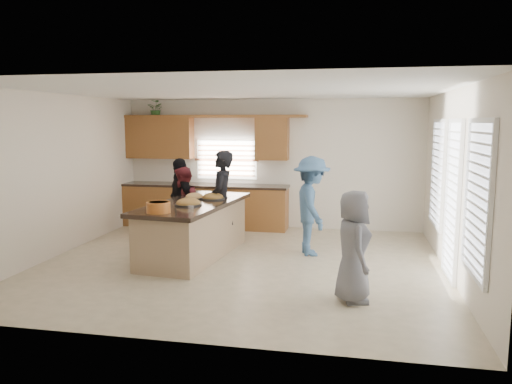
% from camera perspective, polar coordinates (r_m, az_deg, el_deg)
% --- Properties ---
extents(floor, '(6.50, 6.50, 0.00)m').
position_cam_1_polar(floor, '(8.29, -1.76, -8.18)').
color(floor, beige).
rests_on(floor, ground).
extents(room_shell, '(6.52, 6.02, 2.81)m').
position_cam_1_polar(room_shell, '(7.97, -1.82, 5.06)').
color(room_shell, silver).
rests_on(room_shell, ground).
extents(back_cabinetry, '(4.08, 0.66, 2.46)m').
position_cam_1_polar(back_cabinetry, '(11.08, -6.01, 0.72)').
color(back_cabinetry, brown).
rests_on(back_cabinetry, ground).
extents(right_wall_glazing, '(0.06, 4.00, 2.25)m').
position_cam_1_polar(right_wall_glazing, '(7.82, 21.62, 0.32)').
color(right_wall_glazing, white).
rests_on(right_wall_glazing, ground).
extents(island, '(1.44, 2.81, 0.95)m').
position_cam_1_polar(island, '(8.70, -7.10, -4.39)').
color(island, tan).
rests_on(island, ground).
extents(platter_front, '(0.45, 0.45, 0.18)m').
position_cam_1_polar(platter_front, '(8.30, -7.74, -1.31)').
color(platter_front, black).
rests_on(platter_front, island).
extents(platter_mid, '(0.42, 0.42, 0.17)m').
position_cam_1_polar(platter_mid, '(8.90, -4.94, -0.64)').
color(platter_mid, black).
rests_on(platter_mid, island).
extents(platter_back, '(0.36, 0.36, 0.15)m').
position_cam_1_polar(platter_back, '(9.00, -7.03, -0.58)').
color(platter_back, black).
rests_on(platter_back, island).
extents(salad_bowl, '(0.36, 0.36, 0.16)m').
position_cam_1_polar(salad_bowl, '(7.69, -11.10, -1.66)').
color(salad_bowl, '#BD6222').
rests_on(salad_bowl, island).
extents(clear_cup, '(0.08, 0.08, 0.11)m').
position_cam_1_polar(clear_cup, '(7.59, -7.44, -1.96)').
color(clear_cup, white).
rests_on(clear_cup, island).
extents(plate_stack, '(0.24, 0.24, 0.05)m').
position_cam_1_polar(plate_stack, '(9.30, -5.17, -0.29)').
color(plate_stack, '#CA95D9').
rests_on(plate_stack, island).
extents(flower_vase, '(0.14, 0.14, 0.44)m').
position_cam_1_polar(flower_vase, '(9.47, -3.92, 1.10)').
color(flower_vase, silver).
rests_on(flower_vase, island).
extents(potted_plant, '(0.41, 0.37, 0.39)m').
position_cam_1_polar(potted_plant, '(11.44, -11.33, 9.28)').
color(potted_plant, '#3A6C2B').
rests_on(potted_plant, back_cabinetry).
extents(woman_left_back, '(0.52, 0.71, 1.80)m').
position_cam_1_polar(woman_left_back, '(9.05, -3.95, -0.97)').
color(woman_left_back, black).
rests_on(woman_left_back, ground).
extents(woman_left_mid, '(0.70, 0.82, 1.47)m').
position_cam_1_polar(woman_left_mid, '(9.53, -8.34, -1.58)').
color(woman_left_mid, maroon).
rests_on(woman_left_mid, ground).
extents(woman_left_front, '(0.92, 0.99, 1.63)m').
position_cam_1_polar(woman_left_front, '(9.68, -8.63, -0.97)').
color(woman_left_front, black).
rests_on(woman_left_front, ground).
extents(woman_right_back, '(0.94, 1.26, 1.73)m').
position_cam_1_polar(woman_right_back, '(8.72, 6.37, -1.59)').
color(woman_right_back, '#3A5B7F').
rests_on(woman_right_back, ground).
extents(woman_right_front, '(0.61, 0.80, 1.45)m').
position_cam_1_polar(woman_right_front, '(6.56, 11.07, -6.12)').
color(woman_right_front, slate).
rests_on(woman_right_front, ground).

